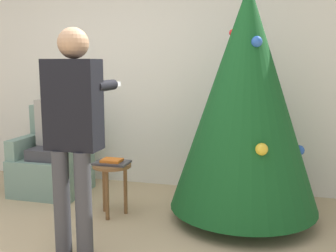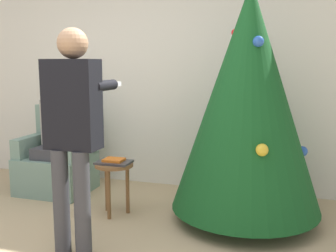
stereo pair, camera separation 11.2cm
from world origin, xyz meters
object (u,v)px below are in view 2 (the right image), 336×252
person_seated (56,133)px  side_stool (114,173)px  person_standing (73,123)px  armchair (59,161)px  christmas_tree (248,99)px

person_seated → side_stool: size_ratio=2.46×
person_standing → armchair: bearing=127.2°
armchair → person_seated: person_seated is taller
person_seated → christmas_tree: bearing=-5.8°
armchair → person_standing: bearing=-52.8°
christmas_tree → person_seated: 2.15m
christmas_tree → armchair: christmas_tree is taller
christmas_tree → person_seated: (-2.10, 0.21, -0.45)m
christmas_tree → person_standing: size_ratio=1.26×
christmas_tree → armchair: (-2.10, 0.24, -0.78)m
christmas_tree → armchair: bearing=173.5°
armchair → person_standing: 1.73m
christmas_tree → person_seated: bearing=174.2°
christmas_tree → side_stool: (-1.19, -0.23, -0.71)m
side_stool → person_standing: bearing=-85.3°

